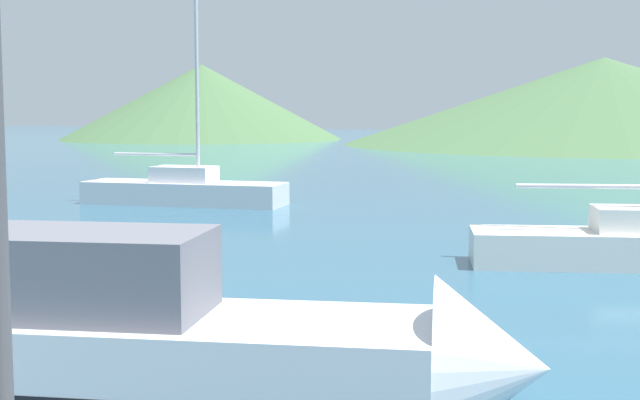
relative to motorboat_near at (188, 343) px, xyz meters
name	(u,v)px	position (x,y,z in m)	size (l,w,h in m)	color
motorboat_near	(188,343)	(0.00, 0.00, 0.00)	(8.31, 4.05, 2.32)	silver
sailboat_middle	(184,188)	(-10.66, 16.56, -0.01)	(6.90, 2.78, 11.39)	silver
hill_west	(202,102)	(-42.86, 70.16, 3.24)	(28.52, 28.52, 7.57)	#476B42
hill_central	(603,101)	(-3.77, 71.95, 3.19)	(44.74, 44.74, 7.49)	#476B42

